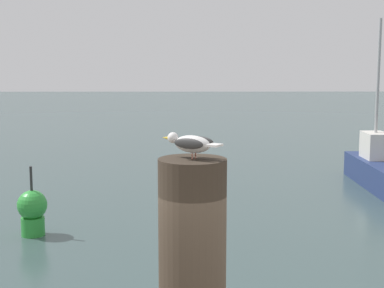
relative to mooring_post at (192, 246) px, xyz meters
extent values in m
cylinder|color=#382D23|center=(0.00, 0.00, 0.00)|extent=(0.40, 0.40, 1.03)
cylinder|color=#C67760|center=(0.02, 0.01, 0.53)|extent=(0.01, 0.01, 0.04)
cylinder|color=#C67760|center=(0.00, -0.02, 0.53)|extent=(0.01, 0.01, 0.04)
ellipsoid|color=white|center=(0.00, 0.00, 0.60)|extent=(0.24, 0.20, 0.10)
sphere|color=white|center=(-0.11, 0.07, 0.63)|extent=(0.06, 0.06, 0.06)
cone|color=gold|center=(-0.16, 0.10, 0.62)|extent=(0.05, 0.04, 0.02)
cube|color=white|center=(0.12, -0.08, 0.61)|extent=(0.10, 0.11, 0.01)
ellipsoid|color=#343434|center=(0.04, 0.04, 0.61)|extent=(0.18, 0.13, 0.06)
ellipsoid|color=#343434|center=(-0.02, -0.05, 0.61)|extent=(0.18, 0.13, 0.06)
cube|color=navy|center=(5.03, 11.44, -1.86)|extent=(0.94, 3.99, 0.67)
cube|color=silver|center=(5.03, 12.14, -1.17)|extent=(0.58, 0.95, 0.70)
cylinder|color=#A5A5A8|center=(5.03, 12.14, 0.68)|extent=(0.08, 0.08, 3.01)
cylinder|color=green|center=(-2.95, 7.41, -2.02)|extent=(0.44, 0.44, 0.35)
sphere|color=green|center=(-2.95, 7.41, -1.61)|extent=(0.56, 0.56, 0.56)
cylinder|color=#2D2D2D|center=(-2.95, 7.41, -1.12)|extent=(0.05, 0.05, 0.50)
camera|label=1|loc=(-0.03, -3.27, 1.07)|focal=54.41mm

